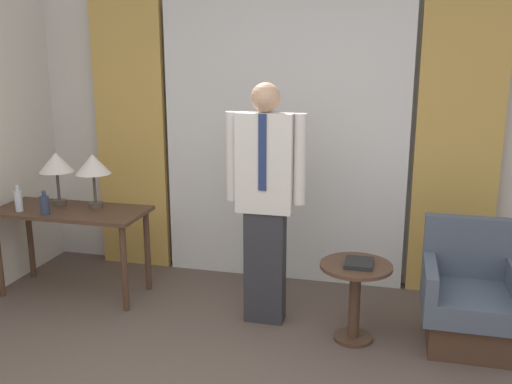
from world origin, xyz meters
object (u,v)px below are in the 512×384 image
Objects in this scene: side_table at (355,289)px; desk at (71,222)px; table_lamp_left at (56,164)px; bottle_near_edge at (19,200)px; table_lamp_right at (93,166)px; bottle_by_lamp at (45,205)px; armchair at (470,302)px; person at (265,195)px; book at (359,263)px.

desk is at bearing 173.91° from side_table.
desk is 2.81× the size of table_lamp_left.
side_table is (2.70, -0.10, -0.44)m from bottle_near_edge.
bottle_by_lamp is (-0.28, -0.29, -0.27)m from table_lamp_right.
table_lamp_left reaches higher than armchair.
desk is 0.70× the size of person.
table_lamp_left reaches higher than book.
desk is 2.21× the size of side_table.
table_lamp_right is 0.48m from bottle_by_lamp.
table_lamp_right reaches higher than side_table.
bottle_near_edge is at bearing 177.64° from book.
bottle_near_edge reaches higher than armchair.
side_table is at bearing -8.19° from table_lamp_left.
desk is 2.36m from book.
table_lamp_left is 2.62m from side_table.
bottle_by_lamp is at bearing -122.05° from desk.
side_table is (2.33, -0.25, -0.24)m from desk.
bottle_by_lamp is 0.34× the size of side_table.
side_table is at bearing -1.68° from bottle_by_lamp.
book is at bearing -9.64° from table_lamp_right.
desk is 0.50m from table_lamp_right.
bottle_near_edge is 1.14× the size of bottle_by_lamp.
person reaches higher than side_table.
table_lamp_right is 0.79× the size of side_table.
bottle_near_edge is at bearing -158.11° from desk.
book is at bearing -12.56° from person.
table_lamp_right is at bearing 45.92° from bottle_by_lamp.
table_lamp_left is at bearing 52.37° from bottle_near_edge.
table_lamp_left is at bearing 101.24° from bottle_by_lamp.
table_lamp_right is at bearing 171.74° from person.
armchair is 3.90× the size of book.
book is (-0.75, -0.15, 0.27)m from armchair.
armchair is 0.79m from side_table.
bottle_by_lamp is at bearing 178.08° from book.
bottle_by_lamp reaches higher than book.
bottle_by_lamp is at bearing -134.08° from table_lamp_right.
bottle_by_lamp is 1.78m from person.
bottle_near_edge is at bearing -179.30° from armchair.
person is 2.10× the size of armchair.
desk is 5.74× the size of book.
desk reaches higher than side_table.
desk is at bearing 21.89° from bottle_near_edge.
bottle_by_lamp is 0.87× the size of book.
person is 8.18× the size of book.
bottle_near_edge is at bearing -127.63° from table_lamp_left.
bottle_by_lamp is 2.48m from side_table.
table_lamp_left is 1.00× the size of table_lamp_right.
person is at bearing 1.21° from bottle_near_edge.
bottle_near_edge is at bearing 177.85° from side_table.
desk is at bearing -33.43° from table_lamp_left.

